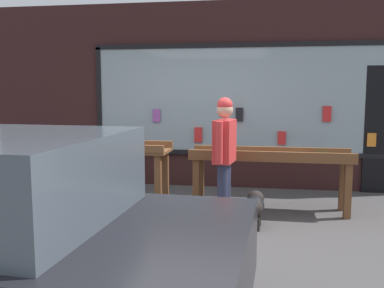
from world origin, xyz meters
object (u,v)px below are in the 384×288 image
display_table_right (270,162)px  person_browsing (224,150)px  display_table_left (96,155)px  small_dog (254,205)px

display_table_right → person_browsing: (-0.59, -0.58, 0.23)m
display_table_left → small_dog: (2.37, -0.79, -0.46)m
display_table_right → small_dog: display_table_right is taller
display_table_right → person_browsing: 0.86m
display_table_left → person_browsing: 2.07m
display_table_right → small_dog: bearing=-104.0°
display_table_left → small_dog: bearing=-18.3°
person_browsing → small_dog: bearing=-108.7°
display_table_right → display_table_left: bearing=-180.0°
display_table_left → small_dog: 2.54m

